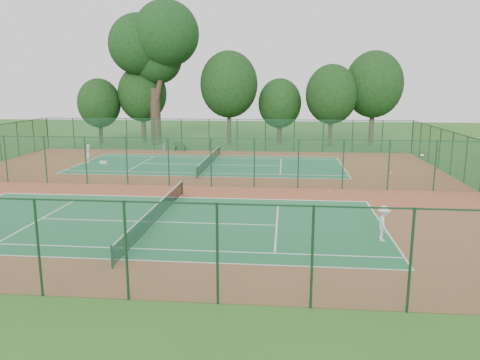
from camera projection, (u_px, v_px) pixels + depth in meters
The scene contains 19 objects.
ground at pixel (190, 186), 33.65m from camera, with size 120.00×120.00×0.00m, color #2B591B.
red_pad at pixel (190, 186), 33.65m from camera, with size 40.00×36.00×0.01m, color brown.
court_near at pixel (156, 222), 24.87m from camera, with size 23.77×10.97×0.01m, color #1F6438.
court_far at pixel (210, 165), 42.42m from camera, with size 23.77×10.97×0.01m, color #206743.
fence_north at pixel (223, 135), 50.83m from camera, with size 40.00×0.09×3.50m.
fence_south at pixel (82, 249), 15.75m from camera, with size 40.00×0.09×3.50m.
fence_divider at pixel (190, 162), 33.29m from camera, with size 40.00×0.09×3.50m.
tennis_net_near at pixel (156, 212), 24.76m from camera, with size 0.10×12.90×0.97m.
tennis_net_far at pixel (210, 159), 42.31m from camera, with size 0.10×12.90×0.97m.
player_near at pixel (384, 223), 21.72m from camera, with size 1.08×0.62×1.68m, color white.
player_far at pixel (88, 154), 43.21m from camera, with size 0.62×0.41×1.71m, color white.
trash_bin at pixel (164, 147), 51.34m from camera, with size 0.44×0.44×0.79m, color slate.
bench at pixel (180, 147), 51.06m from camera, with size 1.53×0.90×0.91m.
kit_bag at pixel (104, 162), 43.01m from camera, with size 0.68×0.26×0.26m, color silver.
stray_ball_a at pixel (232, 187), 32.96m from camera, with size 0.07×0.07×0.07m, color yellow.
stray_ball_b at pixel (330, 191), 31.78m from camera, with size 0.07×0.07×0.07m, color yellow.
stray_ball_c at pixel (214, 188), 32.93m from camera, with size 0.07×0.07×0.07m, color #CBE134.
big_tree at pixel (154, 44), 54.81m from camera, with size 10.88×7.97×16.72m.
evergreen_row at pixel (234, 144), 57.24m from camera, with size 39.00×5.00×12.00m, color black, non-canonical shape.
Camera 1 is at (6.76, -32.36, 7.23)m, focal length 35.00 mm.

